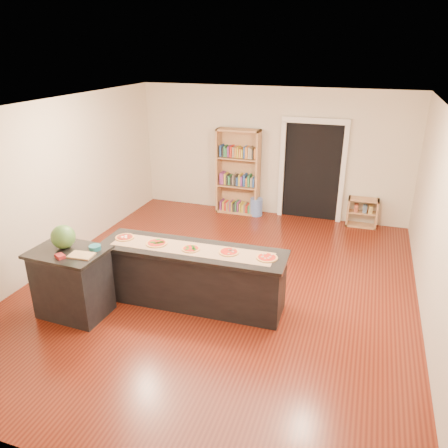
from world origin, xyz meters
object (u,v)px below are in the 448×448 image
(kitchen_island, at_px, (193,276))
(low_shelf, at_px, (362,212))
(bookshelf, at_px, (238,172))
(waste_bin, at_px, (256,207))
(side_counter, at_px, (72,282))
(watermelon, at_px, (63,237))

(kitchen_island, distance_m, low_shelf, 4.52)
(bookshelf, height_order, waste_bin, bookshelf)
(bookshelf, distance_m, waste_bin, 0.88)
(low_shelf, bearing_deg, waste_bin, -177.82)
(side_counter, distance_m, waste_bin, 4.85)
(side_counter, xyz_separation_m, watermelon, (-0.09, 0.06, 0.66))
(kitchen_island, bearing_deg, bookshelf, 95.53)
(low_shelf, height_order, watermelon, watermelon)
(kitchen_island, relative_size, low_shelf, 4.39)
(low_shelf, bearing_deg, kitchen_island, -120.03)
(bookshelf, bearing_deg, kitchen_island, -82.87)
(kitchen_island, height_order, watermelon, watermelon)
(side_counter, xyz_separation_m, bookshelf, (1.02, 4.66, 0.45))
(side_counter, bearing_deg, low_shelf, 53.66)
(low_shelf, xyz_separation_m, waste_bin, (-2.28, -0.09, -0.11))
(kitchen_island, xyz_separation_m, bookshelf, (-0.48, 3.87, 0.50))
(side_counter, xyz_separation_m, waste_bin, (1.48, 4.61, -0.30))
(bookshelf, bearing_deg, low_shelf, 0.76)
(side_counter, relative_size, waste_bin, 2.52)
(bookshelf, xyz_separation_m, low_shelf, (2.74, 0.04, -0.64))
(low_shelf, relative_size, waste_bin, 1.55)
(bookshelf, bearing_deg, side_counter, -102.32)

